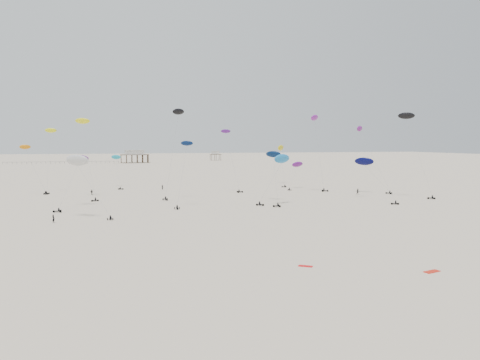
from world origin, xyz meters
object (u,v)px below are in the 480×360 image
object	(u,v)px
pavilion_small	(215,156)
rig_8	(75,168)
rig_3	(174,138)
spectator_0	(54,223)
pavilion_main	(135,157)

from	to	relation	value
pavilion_small	rig_8	distance (m)	292.32
rig_3	pavilion_small	bearing A→B (deg)	-119.00
rig_8	spectator_0	xyz separation A→B (m)	(-2.74, -22.91, -9.44)
pavilion_main	pavilion_small	xyz separation A→B (m)	(70.00, 30.00, -0.74)
rig_3	rig_8	xyz separation A→B (m)	(-25.28, -8.34, -7.29)
pavilion_main	pavilion_small	bearing A→B (deg)	23.20
pavilion_main	spectator_0	world-z (taller)	pavilion_main
rig_3	spectator_0	distance (m)	45.17
pavilion_main	rig_3	world-z (taller)	rig_3
rig_3	spectator_0	size ratio (longest dim) A/B	13.00
pavilion_small	rig_3	size ratio (longest dim) A/B	0.36
pavilion_main	rig_3	bearing A→B (deg)	-90.39
pavilion_small	spectator_0	world-z (taller)	pavilion_small
rig_3	spectator_0	xyz separation A→B (m)	(-28.01, -31.25, -16.72)
pavilion_main	pavilion_small	distance (m)	76.16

